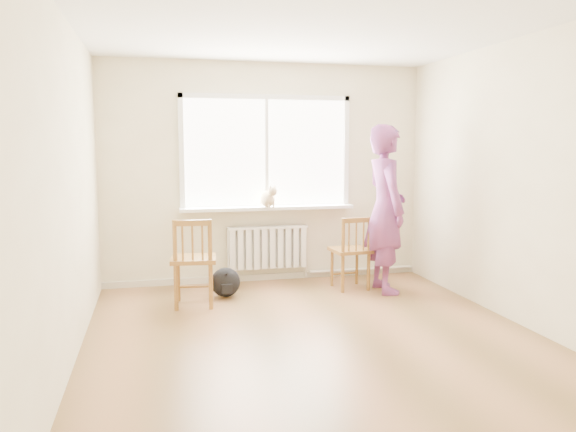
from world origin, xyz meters
TOP-DOWN VIEW (x-y plane):
  - floor at (0.00, 0.00)m, footprint 4.50×4.50m
  - ceiling at (0.00, 0.00)m, footprint 4.50×4.50m
  - back_wall at (0.00, 2.25)m, footprint 4.00×0.01m
  - window at (0.00, 2.22)m, footprint 2.12×0.05m
  - windowsill at (0.00, 2.14)m, footprint 2.15×0.22m
  - radiator at (0.00, 2.16)m, footprint 1.00×0.12m
  - heating_pipe at (1.25, 2.19)m, footprint 1.40×0.04m
  - baseboard at (0.00, 2.23)m, footprint 4.00×0.03m
  - chair_left at (-0.98, 1.26)m, footprint 0.51×0.49m
  - chair_right at (0.89, 1.55)m, footprint 0.46×0.44m
  - person at (1.24, 1.39)m, footprint 0.48×0.71m
  - cat at (-0.01, 2.05)m, footprint 0.25×0.40m
  - backpack at (-0.61, 1.56)m, footprint 0.40×0.35m

SIDE VIEW (x-z plane):
  - floor at x=0.00m, z-range 0.00..0.00m
  - baseboard at x=0.00m, z-range 0.00..0.08m
  - heating_pipe at x=1.25m, z-range 0.06..0.10m
  - backpack at x=-0.61m, z-range 0.00..0.33m
  - radiator at x=0.00m, z-range 0.16..0.71m
  - chair_right at x=0.89m, z-range 0.00..0.88m
  - chair_left at x=-0.98m, z-range 0.00..0.95m
  - windowsill at x=0.00m, z-range 0.91..0.95m
  - person at x=1.24m, z-range 0.00..1.93m
  - cat at x=-0.01m, z-range 0.92..1.20m
  - back_wall at x=0.00m, z-range 0.00..2.70m
  - window at x=0.00m, z-range 0.95..2.37m
  - ceiling at x=0.00m, z-range 2.70..2.70m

